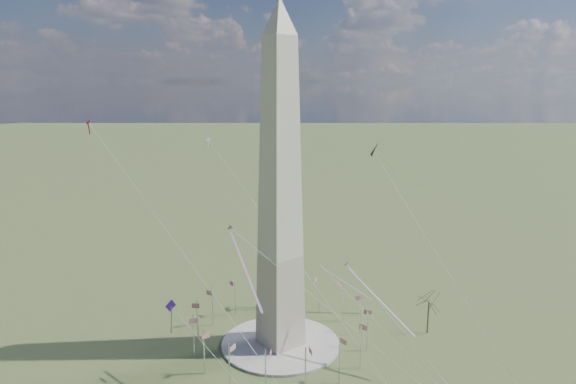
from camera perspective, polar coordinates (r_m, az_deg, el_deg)
ground at (r=163.48m, az=-0.83°, el=-16.60°), size 2000.00×2000.00×0.00m
plaza at (r=163.29m, az=-0.83°, el=-16.48°), size 36.00×36.00×0.80m
washington_monument at (r=146.57m, az=-0.89°, el=0.07°), size 15.56×15.56×100.00m
flagpole_ring at (r=160.11m, az=-0.84°, el=-14.32°), size 54.40×54.40×13.00m
tree_near at (r=171.28m, az=15.40°, el=-11.54°), size 8.88×8.88×15.54m
kite_delta_black at (r=175.88m, az=9.82°, el=4.23°), size 17.24×16.07×15.82m
kite_diamond_purple at (r=141.67m, az=-12.89°, el=-12.57°), size 1.88×3.17×9.77m
kite_streamer_left at (r=147.78m, az=8.97°, el=-10.51°), size 5.64×23.01×15.92m
kite_streamer_mid at (r=131.91m, az=-5.33°, el=-7.04°), size 6.42×22.73×15.81m
kite_streamer_right at (r=179.98m, az=5.69°, el=-9.49°), size 14.17×14.07×12.92m
kite_small_red at (r=150.21m, az=-21.28°, el=7.08°), size 1.23×1.89×4.13m
kite_small_white at (r=189.11m, az=-8.84°, el=5.65°), size 1.59×1.43×4.37m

